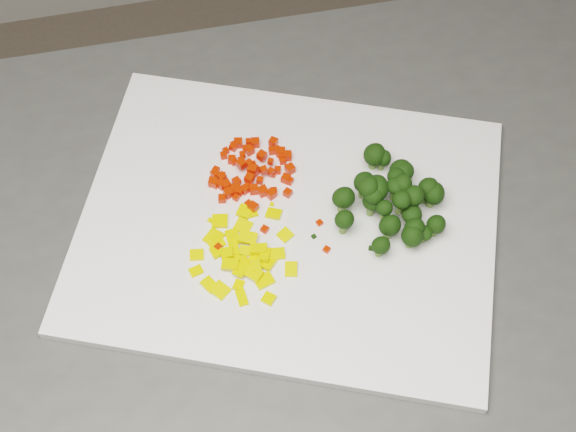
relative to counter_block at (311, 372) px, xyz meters
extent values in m
cube|color=#474744|center=(0.00, 0.00, 0.00)|extent=(1.05, 0.74, 0.90)
cube|color=white|center=(-0.03, 0.03, 0.46)|extent=(0.59, 0.54, 0.01)
cube|color=#F11902|center=(-0.05, 0.06, 0.47)|extent=(0.01, 0.01, 0.01)
cube|color=#F11902|center=(-0.11, 0.09, 0.47)|extent=(0.01, 0.01, 0.01)
cube|color=#F11902|center=(-0.02, 0.12, 0.47)|extent=(0.01, 0.01, 0.01)
cube|color=#F11902|center=(-0.04, 0.09, 0.47)|extent=(0.01, 0.01, 0.01)
cube|color=#F11902|center=(-0.06, 0.10, 0.47)|extent=(0.01, 0.01, 0.01)
cube|color=#F11902|center=(-0.07, 0.11, 0.48)|extent=(0.01, 0.01, 0.01)
cube|color=#F11902|center=(-0.07, 0.15, 0.47)|extent=(0.01, 0.01, 0.01)
cube|color=#F11902|center=(-0.04, 0.11, 0.47)|extent=(0.01, 0.01, 0.01)
cube|color=#F11902|center=(-0.10, 0.09, 0.47)|extent=(0.01, 0.01, 0.01)
cube|color=#F11902|center=(-0.10, 0.08, 0.47)|extent=(0.01, 0.01, 0.01)
cube|color=#F11902|center=(-0.09, 0.13, 0.47)|extent=(0.01, 0.01, 0.01)
cube|color=#F11902|center=(-0.02, 0.12, 0.47)|extent=(0.01, 0.01, 0.01)
cube|color=#F11902|center=(-0.07, 0.08, 0.47)|extent=(0.01, 0.01, 0.01)
cube|color=#F11902|center=(-0.07, 0.11, 0.48)|extent=(0.01, 0.01, 0.01)
cube|color=#F11902|center=(-0.06, 0.11, 0.48)|extent=(0.01, 0.01, 0.01)
cube|color=#F11902|center=(-0.06, 0.15, 0.47)|extent=(0.01, 0.01, 0.01)
cube|color=#F11902|center=(-0.03, 0.13, 0.47)|extent=(0.01, 0.01, 0.01)
cube|color=#F11902|center=(-0.06, 0.07, 0.47)|extent=(0.01, 0.01, 0.01)
cube|color=#F11902|center=(-0.06, 0.14, 0.47)|extent=(0.01, 0.01, 0.01)
cube|color=#F11902|center=(-0.06, 0.10, 0.47)|extent=(0.01, 0.01, 0.01)
cube|color=#F11902|center=(-0.04, 0.07, 0.47)|extent=(0.01, 0.01, 0.01)
cube|color=#F11902|center=(-0.06, 0.10, 0.47)|extent=(0.01, 0.01, 0.01)
cube|color=#F11902|center=(-0.05, 0.12, 0.48)|extent=(0.01, 0.01, 0.01)
cube|color=#F11902|center=(-0.03, 0.14, 0.47)|extent=(0.01, 0.01, 0.01)
cube|color=#F11902|center=(-0.11, 0.11, 0.47)|extent=(0.01, 0.01, 0.01)
cube|color=#F11902|center=(-0.03, 0.10, 0.47)|extent=(0.01, 0.01, 0.01)
cube|color=#F11902|center=(-0.08, 0.09, 0.47)|extent=(0.01, 0.01, 0.01)
cube|color=#F11902|center=(-0.06, 0.11, 0.47)|extent=(0.01, 0.01, 0.01)
cube|color=#F11902|center=(-0.06, 0.11, 0.47)|extent=(0.01, 0.01, 0.01)
cube|color=#F11902|center=(-0.10, 0.10, 0.47)|extent=(0.01, 0.01, 0.01)
cube|color=#F11902|center=(-0.08, 0.12, 0.47)|extent=(0.01, 0.01, 0.01)
cube|color=#F11902|center=(-0.09, 0.08, 0.47)|extent=(0.01, 0.01, 0.01)
cube|color=#F11902|center=(-0.09, 0.08, 0.47)|extent=(0.01, 0.01, 0.01)
cube|color=#F11902|center=(-0.03, 0.06, 0.47)|extent=(0.01, 0.01, 0.01)
cube|color=#F11902|center=(-0.08, 0.08, 0.47)|extent=(0.01, 0.01, 0.01)
cube|color=#F11902|center=(-0.08, 0.14, 0.47)|extent=(0.01, 0.01, 0.01)
cube|color=#F11902|center=(-0.07, 0.09, 0.47)|extent=(0.01, 0.01, 0.01)
cube|color=#F11902|center=(-0.06, 0.10, 0.47)|extent=(0.01, 0.01, 0.01)
cube|color=#F11902|center=(-0.07, 0.12, 0.48)|extent=(0.01, 0.01, 0.01)
cube|color=#F11902|center=(-0.10, 0.08, 0.47)|extent=(0.01, 0.01, 0.01)
cube|color=#F11902|center=(-0.07, 0.06, 0.47)|extent=(0.01, 0.01, 0.01)
cube|color=#F11902|center=(-0.02, 0.08, 0.47)|extent=(0.01, 0.01, 0.01)
cube|color=#F11902|center=(-0.05, 0.14, 0.47)|extent=(0.01, 0.01, 0.01)
cube|color=#F11902|center=(-0.10, 0.10, 0.47)|extent=(0.01, 0.01, 0.01)
cube|color=#F11902|center=(-0.06, 0.07, 0.47)|extent=(0.01, 0.01, 0.01)
cube|color=#F11902|center=(-0.04, 0.09, 0.47)|extent=(0.01, 0.01, 0.01)
cube|color=#F11902|center=(-0.09, 0.07, 0.47)|extent=(0.01, 0.01, 0.01)
cube|color=#F11902|center=(-0.08, 0.15, 0.47)|extent=(0.01, 0.01, 0.01)
cube|color=#F11902|center=(-0.08, 0.08, 0.47)|extent=(0.01, 0.01, 0.01)
cube|color=#F11902|center=(-0.02, 0.09, 0.47)|extent=(0.01, 0.01, 0.01)
cube|color=#F11902|center=(-0.02, 0.12, 0.47)|extent=(0.01, 0.01, 0.01)
cube|color=#F11902|center=(-0.06, 0.09, 0.47)|extent=(0.01, 0.01, 0.01)
cube|color=#F11902|center=(-0.10, 0.09, 0.47)|extent=(0.01, 0.01, 0.01)
cube|color=#F11902|center=(-0.05, 0.09, 0.48)|extent=(0.01, 0.01, 0.01)
cube|color=#F11902|center=(-0.06, 0.13, 0.47)|extent=(0.01, 0.01, 0.01)
cube|color=#F11902|center=(-0.07, 0.09, 0.48)|extent=(0.01, 0.01, 0.01)
cube|color=#F11902|center=(-0.01, 0.11, 0.47)|extent=(0.01, 0.01, 0.01)
cube|color=#F11902|center=(-0.09, 0.14, 0.47)|extent=(0.01, 0.01, 0.01)
cube|color=#F11902|center=(-0.06, 0.11, 0.47)|extent=(0.01, 0.01, 0.01)
cube|color=#F11902|center=(-0.10, 0.07, 0.47)|extent=(0.01, 0.01, 0.01)
cube|color=#F11902|center=(-0.11, 0.11, 0.47)|extent=(0.01, 0.01, 0.01)
cube|color=#F11902|center=(-0.07, 0.05, 0.47)|extent=(0.01, 0.01, 0.01)
cube|color=#F11902|center=(-0.02, 0.08, 0.47)|extent=(0.01, 0.01, 0.01)
cube|color=#F11902|center=(-0.11, 0.09, 0.47)|extent=(0.01, 0.01, 0.01)
cube|color=#F11902|center=(-0.08, 0.12, 0.47)|extent=(0.01, 0.01, 0.01)
cube|color=#F11902|center=(-0.02, 0.11, 0.47)|extent=(0.01, 0.01, 0.01)
cube|color=yellow|center=(-0.07, -0.02, 0.46)|extent=(0.02, 0.01, 0.01)
cube|color=yellow|center=(-0.10, 0.00, 0.47)|extent=(0.01, 0.02, 0.01)
cube|color=yellow|center=(-0.12, 0.02, 0.47)|extent=(0.02, 0.02, 0.01)
cube|color=yellow|center=(-0.10, -0.02, 0.47)|extent=(0.01, 0.02, 0.01)
cube|color=yellow|center=(-0.10, -0.03, 0.47)|extent=(0.02, 0.02, 0.01)
cube|color=yellow|center=(-0.07, -0.02, 0.47)|extent=(0.03, 0.03, 0.01)
cube|color=yellow|center=(-0.08, 0.05, 0.47)|extent=(0.02, 0.02, 0.01)
cube|color=yellow|center=(-0.09, 0.01, 0.47)|extent=(0.02, 0.02, 0.01)
cube|color=yellow|center=(-0.07, 0.05, 0.46)|extent=(0.02, 0.02, 0.01)
cube|color=yellow|center=(-0.14, -0.04, 0.47)|extent=(0.02, 0.02, 0.01)
cube|color=yellow|center=(-0.10, 0.02, 0.47)|extent=(0.02, 0.02, 0.01)
cube|color=yellow|center=(-0.09, -0.01, 0.47)|extent=(0.02, 0.02, 0.01)
cube|color=yellow|center=(-0.09, -0.02, 0.46)|extent=(0.02, 0.02, 0.00)
cube|color=yellow|center=(-0.08, -0.05, 0.47)|extent=(0.02, 0.02, 0.01)
cube|color=yellow|center=(-0.11, -0.05, 0.46)|extent=(0.02, 0.02, 0.01)
cube|color=yellow|center=(-0.11, 0.04, 0.47)|extent=(0.02, 0.02, 0.01)
cube|color=yellow|center=(-0.08, -0.03, 0.47)|extent=(0.01, 0.01, 0.01)
cube|color=yellow|center=(-0.11, -0.02, 0.47)|extent=(0.02, 0.02, 0.01)
cube|color=yellow|center=(-0.12, 0.01, 0.46)|extent=(0.02, 0.02, 0.00)
cube|color=yellow|center=(-0.04, 0.01, 0.47)|extent=(0.02, 0.02, 0.01)
cube|color=yellow|center=(-0.11, -0.01, 0.47)|extent=(0.01, 0.01, 0.01)
cube|color=yellow|center=(-0.12, 0.00, 0.47)|extent=(0.02, 0.02, 0.01)
cube|color=yellow|center=(-0.13, 0.02, 0.47)|extent=(0.02, 0.02, 0.01)
cube|color=yellow|center=(-0.04, -0.04, 0.47)|extent=(0.02, 0.02, 0.01)
cube|color=yellow|center=(-0.08, 0.01, 0.47)|extent=(0.03, 0.02, 0.01)
cube|color=yellow|center=(-0.11, -0.01, 0.47)|extent=(0.02, 0.02, 0.01)
cube|color=yellow|center=(-0.07, -0.02, 0.46)|extent=(0.02, 0.02, 0.01)
cube|color=yellow|center=(-0.05, 0.04, 0.46)|extent=(0.02, 0.02, 0.01)
cube|color=yellow|center=(-0.07, -0.02, 0.47)|extent=(0.02, 0.02, 0.01)
cube|color=yellow|center=(-0.15, -0.02, 0.46)|extent=(0.02, 0.02, 0.00)
cube|color=yellow|center=(-0.08, -0.01, 0.47)|extent=(0.02, 0.02, 0.01)
cube|color=yellow|center=(-0.15, 0.00, 0.46)|extent=(0.02, 0.02, 0.01)
cube|color=yellow|center=(-0.13, -0.05, 0.47)|extent=(0.03, 0.03, 0.01)
cube|color=yellow|center=(-0.11, -0.06, 0.46)|extent=(0.01, 0.02, 0.01)
cube|color=yellow|center=(-0.09, -0.04, 0.47)|extent=(0.02, 0.02, 0.01)
cube|color=yellow|center=(-0.09, 0.03, 0.46)|extent=(0.03, 0.03, 0.01)
cube|color=yellow|center=(-0.06, -0.02, 0.47)|extent=(0.02, 0.02, 0.01)
cube|color=yellow|center=(-0.08, -0.07, 0.47)|extent=(0.02, 0.02, 0.01)
cube|color=#F11902|center=(-0.12, 0.02, 0.46)|extent=(0.01, 0.01, 0.00)
cube|color=#F11902|center=(0.00, -0.02, 0.47)|extent=(0.01, 0.01, 0.00)
cube|color=black|center=(0.05, -0.03, 0.46)|extent=(0.01, 0.01, 0.00)
cube|color=#F11902|center=(-0.06, 0.02, 0.47)|extent=(0.01, 0.01, 0.01)
cube|color=yellow|center=(-0.05, 0.05, 0.46)|extent=(0.01, 0.01, 0.00)
cube|color=black|center=(0.07, 0.03, 0.47)|extent=(0.01, 0.01, 0.01)
cube|color=yellow|center=(-0.12, 0.04, 0.46)|extent=(0.01, 0.01, 0.00)
cube|color=#F11902|center=(0.00, 0.01, 0.47)|extent=(0.01, 0.01, 0.00)
cube|color=#F11902|center=(-0.08, 0.00, 0.47)|extent=(0.01, 0.01, 0.01)
cube|color=#F11902|center=(-0.12, 0.01, 0.47)|extent=(0.01, 0.01, 0.01)
cube|color=yellow|center=(-0.07, 0.05, 0.46)|extent=(0.01, 0.01, 0.00)
cube|color=black|center=(-0.01, 0.00, 0.46)|extent=(0.01, 0.01, 0.00)
camera|label=1|loc=(-0.14, -0.45, 1.28)|focal=50.00mm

